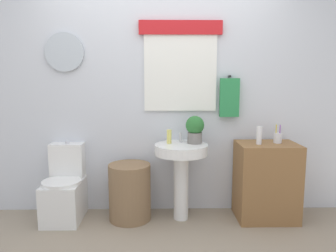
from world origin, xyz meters
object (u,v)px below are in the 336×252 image
(wooden_cabinet, at_px, (266,181))
(lotion_bottle, at_px, (259,135))
(potted_plant, at_px, (195,128))
(pedestal_sink, at_px, (181,163))
(toothbrush_cup, at_px, (278,138))
(laundry_hamper, at_px, (130,192))
(soap_bottle, at_px, (169,137))
(toilet, at_px, (65,190))

(wooden_cabinet, distance_m, lotion_bottle, 0.49)
(wooden_cabinet, bearing_deg, potted_plant, 175.28)
(pedestal_sink, xyz_separation_m, wooden_cabinet, (0.87, 0.00, -0.20))
(wooden_cabinet, relative_size, potted_plant, 2.81)
(lotion_bottle, relative_size, toothbrush_cup, 0.96)
(laundry_hamper, height_order, toothbrush_cup, toothbrush_cup)
(wooden_cabinet, xyz_separation_m, potted_plant, (-0.73, 0.06, 0.53))
(soap_bottle, xyz_separation_m, toothbrush_cup, (1.09, -0.03, -0.01))
(laundry_hamper, relative_size, lotion_bottle, 3.21)
(lotion_bottle, bearing_deg, toothbrush_cup, 16.15)
(laundry_hamper, relative_size, pedestal_sink, 0.74)
(pedestal_sink, height_order, soap_bottle, soap_bottle)
(lotion_bottle, bearing_deg, soap_bottle, 174.18)
(wooden_cabinet, xyz_separation_m, toothbrush_cup, (0.10, 0.02, 0.44))
(pedestal_sink, bearing_deg, potted_plant, 23.20)
(pedestal_sink, distance_m, toothbrush_cup, 1.00)
(toilet, xyz_separation_m, potted_plant, (1.32, 0.02, 0.63))
(pedestal_sink, height_order, potted_plant, potted_plant)
(wooden_cabinet, xyz_separation_m, lotion_bottle, (-0.10, -0.04, 0.48))
(lotion_bottle, bearing_deg, toilet, 177.78)
(potted_plant, bearing_deg, toothbrush_cup, -2.76)
(soap_bottle, xyz_separation_m, potted_plant, (0.26, 0.01, 0.08))
(laundry_hamper, height_order, wooden_cabinet, wooden_cabinet)
(wooden_cabinet, bearing_deg, pedestal_sink, -180.00)
(laundry_hamper, bearing_deg, toilet, 176.95)
(toothbrush_cup, bearing_deg, toilet, 179.59)
(soap_bottle, bearing_deg, potted_plant, 2.20)
(soap_bottle, bearing_deg, pedestal_sink, -22.62)
(laundry_hamper, height_order, potted_plant, potted_plant)
(wooden_cabinet, relative_size, soap_bottle, 5.57)
(laundry_hamper, xyz_separation_m, wooden_cabinet, (1.39, 0.00, 0.10))
(pedestal_sink, distance_m, wooden_cabinet, 0.89)
(pedestal_sink, distance_m, potted_plant, 0.37)
(pedestal_sink, relative_size, toothbrush_cup, 4.19)
(soap_bottle, relative_size, toothbrush_cup, 0.76)
(wooden_cabinet, relative_size, lotion_bottle, 4.39)
(laundry_hamper, relative_size, toothbrush_cup, 3.10)
(potted_plant, xyz_separation_m, lotion_bottle, (0.62, -0.10, -0.05))
(wooden_cabinet, bearing_deg, soap_bottle, 177.10)
(soap_bottle, relative_size, potted_plant, 0.50)
(toilet, xyz_separation_m, toothbrush_cup, (2.15, -0.02, 0.54))
(pedestal_sink, xyz_separation_m, toothbrush_cup, (0.97, 0.02, 0.25))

